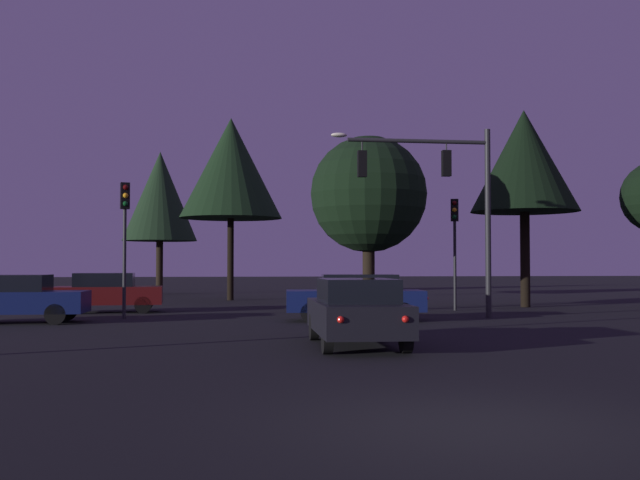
{
  "coord_description": "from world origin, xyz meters",
  "views": [
    {
      "loc": [
        -2.92,
        -8.25,
        1.83
      ],
      "look_at": [
        0.45,
        16.43,
        2.66
      ],
      "focal_mm": 41.94,
      "sensor_mm": 36.0,
      "label": 1
    }
  ],
  "objects_px": {
    "car_crossing_left": "(356,296)",
    "tree_lot_edge": "(524,162)",
    "traffic_light_corner_right": "(125,223)",
    "traffic_light_corner_left": "(455,232)",
    "car_far_lane": "(107,292)",
    "tree_center_horizon": "(368,195)",
    "tree_right_cluster": "(231,168)",
    "traffic_signal_mast_arm": "(444,187)",
    "tree_left_far": "(160,197)",
    "car_nearside_lane": "(356,311)",
    "car_crossing_right": "(11,298)"
  },
  "relations": [
    {
      "from": "traffic_light_corner_right",
      "to": "tree_left_far",
      "type": "bearing_deg",
      "value": 91.26
    },
    {
      "from": "traffic_signal_mast_arm",
      "to": "car_far_lane",
      "type": "xyz_separation_m",
      "value": [
        -11.95,
        4.72,
        -3.73
      ]
    },
    {
      "from": "car_crossing_left",
      "to": "tree_right_cluster",
      "type": "xyz_separation_m",
      "value": [
        -3.84,
        14.9,
        6.07
      ]
    },
    {
      "from": "car_nearside_lane",
      "to": "tree_right_cluster",
      "type": "relative_size",
      "value": 0.48
    },
    {
      "from": "traffic_signal_mast_arm",
      "to": "traffic_light_corner_left",
      "type": "distance_m",
      "value": 4.68
    },
    {
      "from": "traffic_light_corner_right",
      "to": "traffic_light_corner_left",
      "type": "bearing_deg",
      "value": 13.39
    },
    {
      "from": "tree_center_horizon",
      "to": "tree_right_cluster",
      "type": "xyz_separation_m",
      "value": [
        -5.27,
        9.96,
        2.24
      ]
    },
    {
      "from": "traffic_signal_mast_arm",
      "to": "tree_left_far",
      "type": "relative_size",
      "value": 0.73
    },
    {
      "from": "car_nearside_lane",
      "to": "car_crossing_left",
      "type": "distance_m",
      "value": 7.63
    },
    {
      "from": "car_crossing_left",
      "to": "traffic_light_corner_left",
      "type": "bearing_deg",
      "value": 44.86
    },
    {
      "from": "car_far_lane",
      "to": "car_nearside_lane",
      "type": "bearing_deg",
      "value": -60.7
    },
    {
      "from": "traffic_light_corner_right",
      "to": "car_nearside_lane",
      "type": "relative_size",
      "value": 1.03
    },
    {
      "from": "tree_right_cluster",
      "to": "traffic_signal_mast_arm",
      "type": "bearing_deg",
      "value": -63.27
    },
    {
      "from": "traffic_light_corner_left",
      "to": "traffic_light_corner_right",
      "type": "xyz_separation_m",
      "value": [
        -12.61,
        -3.0,
        0.1
      ]
    },
    {
      "from": "traffic_light_corner_right",
      "to": "car_far_lane",
      "type": "bearing_deg",
      "value": 106.57
    },
    {
      "from": "traffic_light_corner_left",
      "to": "tree_lot_edge",
      "type": "bearing_deg",
      "value": 26.93
    },
    {
      "from": "traffic_light_corner_right",
      "to": "car_crossing_left",
      "type": "bearing_deg",
      "value": -14.3
    },
    {
      "from": "tree_left_far",
      "to": "tree_lot_edge",
      "type": "height_order",
      "value": "tree_left_far"
    },
    {
      "from": "car_crossing_right",
      "to": "traffic_light_corner_left",
      "type": "bearing_deg",
      "value": 15.52
    },
    {
      "from": "traffic_light_corner_right",
      "to": "car_nearside_lane",
      "type": "distance_m",
      "value": 11.6
    },
    {
      "from": "traffic_signal_mast_arm",
      "to": "car_crossing_left",
      "type": "relative_size",
      "value": 1.41
    },
    {
      "from": "car_nearside_lane",
      "to": "traffic_light_corner_left",
      "type": "bearing_deg",
      "value": 62.96
    },
    {
      "from": "traffic_signal_mast_arm",
      "to": "tree_left_far",
      "type": "bearing_deg",
      "value": 116.56
    },
    {
      "from": "car_nearside_lane",
      "to": "traffic_signal_mast_arm",
      "type": "bearing_deg",
      "value": 60.84
    },
    {
      "from": "tree_lot_edge",
      "to": "car_nearside_lane",
      "type": "bearing_deg",
      "value": -125.22
    },
    {
      "from": "car_nearside_lane",
      "to": "car_crossing_right",
      "type": "xyz_separation_m",
      "value": [
        -9.54,
        8.04,
        0.0
      ]
    },
    {
      "from": "traffic_light_corner_left",
      "to": "car_crossing_left",
      "type": "bearing_deg",
      "value": -135.14
    },
    {
      "from": "car_crossing_right",
      "to": "tree_lot_edge",
      "type": "xyz_separation_m",
      "value": [
        19.69,
        6.34,
        5.55
      ]
    },
    {
      "from": "car_nearside_lane",
      "to": "tree_left_far",
      "type": "distance_m",
      "value": 32.21
    },
    {
      "from": "tree_left_far",
      "to": "tree_right_cluster",
      "type": "height_order",
      "value": "tree_right_cluster"
    },
    {
      "from": "traffic_signal_mast_arm",
      "to": "car_far_lane",
      "type": "distance_m",
      "value": 13.38
    },
    {
      "from": "traffic_light_corner_right",
      "to": "tree_left_far",
      "type": "xyz_separation_m",
      "value": [
        -0.48,
        21.59,
        2.85
      ]
    },
    {
      "from": "tree_right_cluster",
      "to": "tree_lot_edge",
      "type": "height_order",
      "value": "tree_right_cluster"
    },
    {
      "from": "tree_center_horizon",
      "to": "tree_left_far",
      "type": "bearing_deg",
      "value": 117.16
    },
    {
      "from": "traffic_light_corner_left",
      "to": "tree_center_horizon",
      "type": "bearing_deg",
      "value": -179.81
    },
    {
      "from": "traffic_light_corner_left",
      "to": "tree_left_far",
      "type": "bearing_deg",
      "value": 125.14
    },
    {
      "from": "car_crossing_right",
      "to": "traffic_light_corner_right",
      "type": "bearing_deg",
      "value": 23.26
    },
    {
      "from": "car_far_lane",
      "to": "tree_right_cluster",
      "type": "bearing_deg",
      "value": 62.58
    },
    {
      "from": "car_far_lane",
      "to": "tree_right_cluster",
      "type": "height_order",
      "value": "tree_right_cluster"
    },
    {
      "from": "car_crossing_left",
      "to": "tree_lot_edge",
      "type": "relative_size",
      "value": 0.54
    },
    {
      "from": "car_nearside_lane",
      "to": "tree_center_horizon",
      "type": "distance_m",
      "value": 13.32
    },
    {
      "from": "car_nearside_lane",
      "to": "tree_left_far",
      "type": "xyz_separation_m",
      "value": [
        -6.72,
        31.04,
        5.33
      ]
    },
    {
      "from": "traffic_light_corner_right",
      "to": "car_crossing_right",
      "type": "relative_size",
      "value": 1.01
    },
    {
      "from": "car_crossing_left",
      "to": "car_crossing_right",
      "type": "distance_m",
      "value": 10.94
    },
    {
      "from": "traffic_light_corner_left",
      "to": "car_far_lane",
      "type": "xyz_separation_m",
      "value": [
        -13.67,
        0.58,
        -2.38
      ]
    },
    {
      "from": "car_crossing_right",
      "to": "car_far_lane",
      "type": "height_order",
      "value": "same"
    },
    {
      "from": "tree_right_cluster",
      "to": "tree_left_far",
      "type": "bearing_deg",
      "value": 116.3
    },
    {
      "from": "tree_center_horizon",
      "to": "tree_right_cluster",
      "type": "distance_m",
      "value": 11.49
    },
    {
      "from": "tree_left_far",
      "to": "tree_center_horizon",
      "type": "distance_m",
      "value": 20.96
    },
    {
      "from": "car_far_lane",
      "to": "traffic_signal_mast_arm",
      "type": "bearing_deg",
      "value": -21.55
    }
  ]
}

